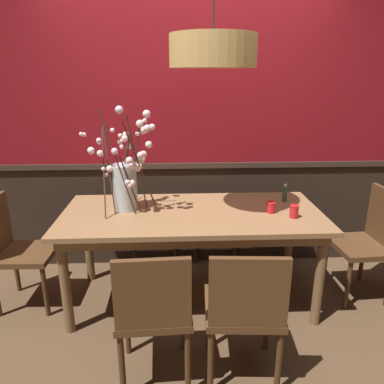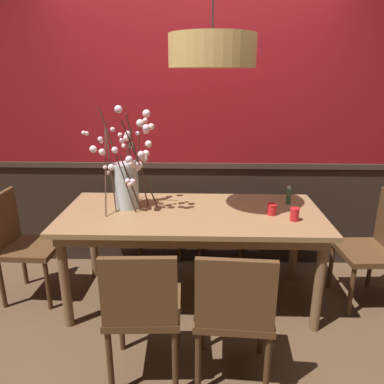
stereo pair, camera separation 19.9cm
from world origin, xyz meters
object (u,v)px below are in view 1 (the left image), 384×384
at_px(chair_near_side_right, 244,307).
at_px(chair_head_west_end, 15,247).
at_px(chair_far_side_left, 156,204).
at_px(vase_with_blossoms, 126,180).
at_px(condiment_bottle, 285,193).
at_px(chair_far_side_right, 213,204).
at_px(candle_holder_nearer_edge, 271,207).
at_px(chair_near_side_left, 154,309).
at_px(candle_holder_nearer_center, 294,211).
at_px(pendant_lamp, 213,51).
at_px(chair_head_east_end, 369,238).
at_px(dining_table, 192,221).

height_order(chair_near_side_right, chair_head_west_end, chair_head_west_end).
relative_size(chair_near_side_right, chair_far_side_left, 0.93).
distance_m(chair_near_side_right, chair_head_west_end, 1.86).
height_order(vase_with_blossoms, condiment_bottle, vase_with_blossoms).
xyz_separation_m(chair_near_side_right, chair_head_west_end, (-1.64, 0.86, -0.01)).
xyz_separation_m(chair_far_side_right, candle_holder_nearer_edge, (0.35, -0.91, 0.30)).
distance_m(chair_near_side_right, candle_holder_nearer_edge, 0.92).
relative_size(chair_near_side_left, chair_far_side_right, 0.97).
distance_m(chair_near_side_right, candle_holder_nearer_center, 0.90).
bearing_deg(chair_far_side_left, pendant_lamp, -64.46).
bearing_deg(chair_near_side_right, vase_with_blossoms, 129.75).
xyz_separation_m(candle_holder_nearer_edge, pendant_lamp, (-0.47, -0.04, 1.11)).
xyz_separation_m(vase_with_blossoms, condiment_bottle, (1.28, 0.13, -0.17)).
xyz_separation_m(chair_head_west_end, chair_near_side_left, (1.12, -0.86, 0.01)).
xyz_separation_m(candle_holder_nearer_edge, condiment_bottle, (0.18, 0.25, 0.03)).
bearing_deg(chair_near_side_left, chair_far_side_left, 92.22).
bearing_deg(condiment_bottle, chair_head_east_end, -15.13).
height_order(dining_table, chair_near_side_left, chair_near_side_left).
distance_m(chair_head_west_end, vase_with_blossoms, 1.02).
bearing_deg(vase_with_blossoms, chair_near_side_left, -75.30).
bearing_deg(chair_near_side_left, chair_far_side_right, 73.30).
bearing_deg(candle_holder_nearer_center, chair_head_west_end, 175.33).
height_order(chair_near_side_right, vase_with_blossoms, vase_with_blossoms).
distance_m(chair_far_side_left, candle_holder_nearer_center, 1.52).
relative_size(chair_far_side_left, condiment_bottle, 6.49).
distance_m(chair_head_west_end, candle_holder_nearer_center, 2.16).
height_order(chair_head_west_end, chair_head_east_end, chair_head_east_end).
xyz_separation_m(chair_far_side_right, vase_with_blossoms, (-0.75, -0.79, 0.50)).
height_order(chair_near_side_right, pendant_lamp, pendant_lamp).
xyz_separation_m(chair_head_west_end, vase_with_blossoms, (0.88, 0.05, 0.51)).
distance_m(dining_table, condiment_bottle, 0.82).
xyz_separation_m(vase_with_blossoms, pendant_lamp, (0.63, -0.15, 0.91)).
relative_size(dining_table, chair_near_side_right, 2.23).
bearing_deg(dining_table, chair_head_west_end, 179.30).
bearing_deg(candle_holder_nearer_center, chair_near_side_left, -145.47).
height_order(vase_with_blossoms, candle_holder_nearer_center, vase_with_blossoms).
relative_size(chair_near_side_right, vase_with_blossoms, 1.10).
xyz_separation_m(chair_near_side_left, condiment_bottle, (1.04, 1.05, 0.33)).
bearing_deg(condiment_bottle, chair_head_west_end, -175.06).
bearing_deg(chair_head_west_end, candle_holder_nearer_edge, -1.76).
xyz_separation_m(dining_table, condiment_bottle, (0.78, 0.20, 0.15)).
bearing_deg(chair_far_side_right, chair_head_east_end, -35.15).
relative_size(dining_table, pendant_lamp, 2.31).
distance_m(chair_head_east_end, candle_holder_nearer_edge, 0.91).
relative_size(chair_head_east_end, condiment_bottle, 6.20).
relative_size(dining_table, chair_head_west_end, 2.21).
bearing_deg(chair_far_side_right, chair_far_side_left, 178.40).
bearing_deg(chair_far_side_right, chair_head_west_end, -152.63).
height_order(dining_table, chair_far_side_right, chair_far_side_right).
bearing_deg(chair_head_west_end, pendant_lamp, -3.68).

